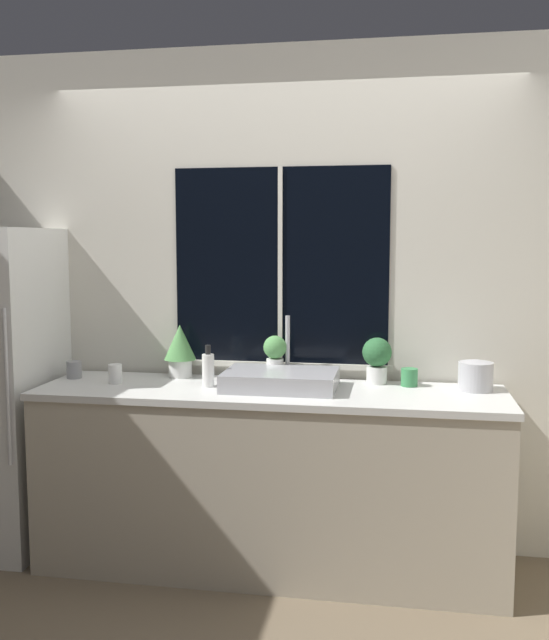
% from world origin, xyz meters
% --- Properties ---
extents(ground_plane, '(14.00, 14.00, 0.00)m').
position_xyz_m(ground_plane, '(0.00, 0.00, 0.00)').
color(ground_plane, brown).
extents(wall_back, '(8.00, 0.09, 2.70)m').
position_xyz_m(wall_back, '(0.00, 0.68, 1.35)').
color(wall_back, beige).
rests_on(wall_back, ground_plane).
extents(counter, '(2.35, 0.64, 0.93)m').
position_xyz_m(counter, '(0.00, 0.31, 0.47)').
color(counter, '#B2A893').
rests_on(counter, ground_plane).
extents(sink, '(0.56, 0.44, 0.35)m').
position_xyz_m(sink, '(0.06, 0.33, 0.98)').
color(sink, '#ADADB2').
rests_on(sink, counter).
extents(potted_plant_left, '(0.17, 0.17, 0.29)m').
position_xyz_m(potted_plant_left, '(-0.54, 0.54, 1.09)').
color(potted_plant_left, white).
rests_on(potted_plant_left, counter).
extents(potted_plant_center, '(0.12, 0.12, 0.24)m').
position_xyz_m(potted_plant_center, '(-0.01, 0.54, 1.07)').
color(potted_plant_center, white).
rests_on(potted_plant_center, counter).
extents(potted_plant_right, '(0.15, 0.15, 0.24)m').
position_xyz_m(potted_plant_right, '(0.53, 0.54, 1.07)').
color(potted_plant_right, white).
rests_on(potted_plant_right, counter).
extents(soap_bottle, '(0.06, 0.06, 0.21)m').
position_xyz_m(soap_bottle, '(-0.32, 0.32, 1.02)').
color(soap_bottle, white).
rests_on(soap_bottle, counter).
extents(mug_white, '(0.07, 0.07, 0.10)m').
position_xyz_m(mug_white, '(-0.82, 0.31, 0.98)').
color(mug_white, white).
rests_on(mug_white, counter).
extents(mug_grey, '(0.08, 0.08, 0.09)m').
position_xyz_m(mug_grey, '(-1.09, 0.41, 0.98)').
color(mug_grey, gray).
rests_on(mug_grey, counter).
extents(mug_green, '(0.08, 0.08, 0.09)m').
position_xyz_m(mug_green, '(0.69, 0.50, 0.98)').
color(mug_green, '#38844C').
rests_on(mug_green, counter).
extents(kettle, '(0.17, 0.17, 0.16)m').
position_xyz_m(kettle, '(1.02, 0.45, 1.01)').
color(kettle, '#B2B2B7').
rests_on(kettle, counter).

